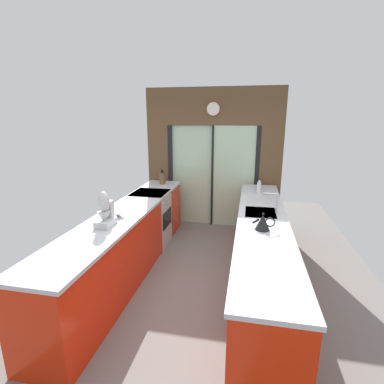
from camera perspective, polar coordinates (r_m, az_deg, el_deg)
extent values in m
cube|color=slate|center=(4.42, 0.71, -14.57)|extent=(5.04, 7.60, 0.02)
cube|color=brown|center=(5.65, 4.33, 16.62)|extent=(2.64, 0.08, 0.70)
cube|color=#B2D1AD|center=(5.84, 0.01, 3.28)|extent=(0.80, 0.02, 2.00)
cube|color=#B2D1AD|center=(5.70, 8.24, 2.84)|extent=(0.80, 0.02, 2.00)
cube|color=black|center=(5.93, -4.21, 3.40)|extent=(0.08, 0.10, 2.00)
cube|color=black|center=(5.72, 12.66, 2.66)|extent=(0.08, 0.10, 2.00)
cube|color=black|center=(5.76, 4.08, 3.07)|extent=(0.04, 0.10, 2.00)
cube|color=brown|center=(6.00, -6.52, 3.48)|extent=(0.42, 0.08, 2.00)
cube|color=brown|center=(5.73, 15.16, 2.53)|extent=(0.42, 0.08, 2.00)
cylinder|color=white|center=(5.59, 4.24, 16.13)|extent=(0.24, 0.03, 0.24)
torus|color=#DB4C23|center=(5.59, 4.24, 16.13)|extent=(0.26, 0.02, 0.26)
cube|color=red|center=(3.71, -16.43, -13.39)|extent=(0.58, 2.55, 0.88)
cube|color=red|center=(5.59, -6.04, -3.26)|extent=(0.58, 0.65, 0.88)
cube|color=#BCBCC1|center=(4.05, -12.84, -3.69)|extent=(0.62, 3.80, 0.04)
cube|color=red|center=(3.90, 13.43, -11.80)|extent=(0.58, 3.80, 0.88)
cube|color=#BCBCC1|center=(3.72, 13.84, -5.42)|extent=(0.62, 3.80, 0.04)
cube|color=#B7BABC|center=(3.95, 13.42, -4.26)|extent=(0.40, 0.48, 0.05)
cylinder|color=#B7BABC|center=(3.92, 16.48, -2.17)|extent=(0.02, 0.02, 0.27)
cylinder|color=#B7BABC|center=(3.88, 15.29, -0.34)|extent=(0.18, 0.02, 0.02)
cube|color=#B7BABC|center=(5.03, -8.16, -5.38)|extent=(0.58, 0.60, 0.88)
cube|color=black|center=(4.93, -4.92, -5.21)|extent=(0.01, 0.48, 0.28)
cube|color=black|center=(4.89, -8.35, -0.25)|extent=(0.58, 0.60, 0.03)
cylinder|color=#B7BABC|center=(4.67, -5.57, -2.24)|extent=(0.02, 0.04, 0.04)
cylinder|color=#B7BABC|center=(4.83, -4.95, -1.64)|extent=(0.02, 0.04, 0.04)
cylinder|color=#B7BABC|center=(5.00, -4.37, -1.08)|extent=(0.02, 0.04, 0.04)
cylinder|color=gray|center=(3.78, -14.40, -4.73)|extent=(0.08, 0.08, 0.01)
cone|color=gray|center=(3.77, -14.43, -4.28)|extent=(0.17, 0.17, 0.05)
cube|color=brown|center=(5.47, -5.89, 2.70)|extent=(0.08, 0.14, 0.21)
cylinder|color=black|center=(5.45, -6.11, 4.04)|extent=(0.02, 0.02, 0.07)
cylinder|color=black|center=(5.44, -5.93, 4.10)|extent=(0.02, 0.02, 0.08)
cylinder|color=black|center=(5.44, -5.74, 3.97)|extent=(0.02, 0.02, 0.06)
cube|color=#B7BABC|center=(3.50, -16.75, -5.88)|extent=(0.17, 0.26, 0.08)
cube|color=#B7BABC|center=(3.53, -16.17, -3.21)|extent=(0.10, 0.08, 0.20)
ellipsoid|color=#B7BABC|center=(3.41, -17.15, -1.83)|extent=(0.13, 0.12, 0.24)
cone|color=#B7BABC|center=(3.44, -17.08, -4.79)|extent=(0.15, 0.15, 0.13)
cone|color=black|center=(3.32, 13.84, -5.88)|extent=(0.17, 0.17, 0.18)
sphere|color=black|center=(3.29, 13.95, -4.24)|extent=(0.03, 0.03, 0.03)
cylinder|color=black|center=(3.31, 12.54, -5.67)|extent=(0.08, 0.02, 0.07)
torus|color=black|center=(3.32, 15.24, -5.79)|extent=(0.11, 0.01, 0.11)
cylinder|color=silver|center=(4.97, 13.15, 0.96)|extent=(0.07, 0.07, 0.17)
cylinder|color=silver|center=(4.95, 13.22, 2.16)|extent=(0.03, 0.03, 0.04)
cylinder|color=black|center=(4.94, 13.23, 2.44)|extent=(0.04, 0.04, 0.01)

